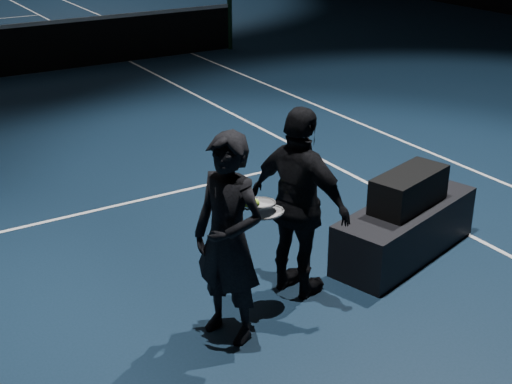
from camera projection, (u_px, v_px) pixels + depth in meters
net_post_right at (230, 23)px, 15.07m from camera, size 0.10×0.10×1.10m
player_bench at (405, 230)px, 6.75m from camera, size 1.77×1.00×0.50m
racket_bag at (409, 189)px, 6.58m from camera, size 0.91×0.58×0.34m
bag_signature at (423, 196)px, 6.44m from camera, size 0.38×0.11×0.11m
player_a at (229, 239)px, 5.31m from camera, size 0.60×0.71×1.66m
player_b at (300, 204)px, 5.89m from camera, size 0.69×1.05×1.66m
racket_lower at (268, 212)px, 5.59m from camera, size 0.71×0.41×0.03m
racket_upper at (260, 203)px, 5.55m from camera, size 0.71×0.45×0.10m
tennis_balls at (251, 201)px, 5.40m from camera, size 0.12×0.10×0.12m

